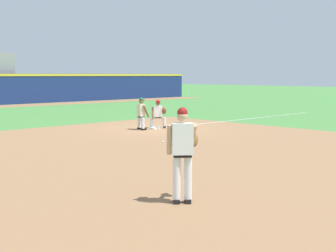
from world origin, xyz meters
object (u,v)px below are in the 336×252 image
object	(u,v)px
baserunner	(141,112)
first_baseman	(159,113)
pitcher	(183,149)
first_base_bag	(154,128)
baseball	(163,142)

from	to	relation	value
baserunner	first_baseman	bearing A→B (deg)	-4.20
pitcher	baserunner	bearing A→B (deg)	53.10
first_base_bag	first_baseman	distance (m)	0.80
baseball	first_baseman	size ratio (longest dim) A/B	0.06
first_baseman	baserunner	world-z (taller)	baserunner
first_base_bag	pitcher	size ratio (longest dim) A/B	0.20
first_baseman	baserunner	bearing A→B (deg)	175.80
baseball	first_base_bag	bearing A→B (deg)	52.12
baseball	pitcher	distance (m)	8.18
first_base_bag	baserunner	xyz separation A→B (m)	(-0.60, 0.18, 0.75)
baseball	baserunner	size ratio (longest dim) A/B	0.05
first_baseman	baserunner	distance (m)	0.99
first_baseman	pitcher	bearing A→B (deg)	-130.63
baserunner	pitcher	bearing A→B (deg)	-126.90
first_base_bag	first_baseman	bearing A→B (deg)	15.70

